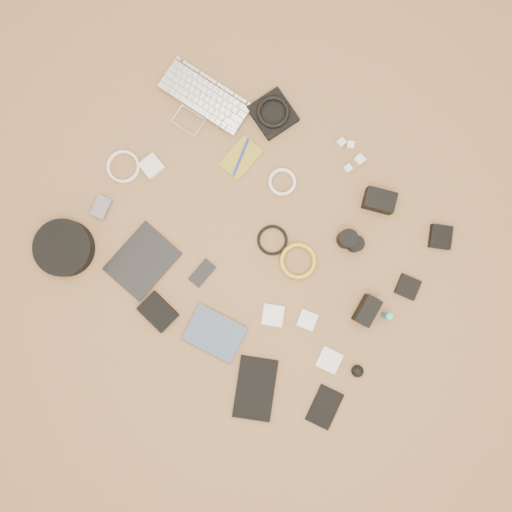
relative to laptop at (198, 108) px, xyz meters
The scene contains 34 objects.
room_shell 1.36m from the laptop, 35.58° to the right, with size 4.04×4.04×2.58m.
laptop is the anchor object (origin of this frame).
headphone_pouch 0.30m from the laptop, 28.32° to the left, with size 0.16×0.15×0.03m, color black.
headphones 0.30m from the laptop, 28.32° to the left, with size 0.13×0.13×0.02m, color black.
charger_a 0.58m from the laptop, 19.18° to the left, with size 0.03×0.03×0.03m, color silver.
charger_b 0.62m from the laptop, 19.10° to the left, with size 0.03×0.03×0.03m, color silver.
charger_c 0.67m from the laptop, 14.85° to the left, with size 0.03×0.03×0.03m, color silver.
charger_d 0.64m from the laptop, 10.74° to the left, with size 0.03×0.03×0.03m, color silver.
dslr_camera 0.80m from the laptop, ahead, with size 0.12×0.08×0.07m, color black.
lens_pouch 1.07m from the laptop, ahead, with size 0.08×0.09×0.03m, color black.
notebook_olive 0.26m from the laptop, 16.41° to the right, with size 0.10×0.16×0.01m, color olive.
pen_blue 0.26m from the laptop, 16.41° to the right, with size 0.01×0.01×0.16m, color #1325A1.
cable_white_a 0.44m from the laptop, ahead, with size 0.11×0.11×0.01m, color white.
lens_a 0.78m from the laptop, ahead, with size 0.07×0.07×0.08m, color black.
lens_b 0.82m from the laptop, ahead, with size 0.06×0.06×0.06m, color black.
card_reader 1.08m from the laptop, ahead, with size 0.08×0.08×0.02m, color black.
power_brick 0.29m from the laptop, 94.20° to the right, with size 0.08×0.08×0.03m, color silver.
cable_white_b 0.37m from the laptop, 108.10° to the right, with size 0.13×0.13×0.01m, color white.
cable_black 0.60m from the laptop, 27.72° to the right, with size 0.12×0.12×0.01m, color black.
cable_yellow 0.72m from the laptop, 24.04° to the right, with size 0.14×0.14×0.02m, color gold.
flash 1.03m from the laptop, 17.64° to the right, with size 0.06×0.11×0.08m, color black.
lens_cleaner 1.09m from the laptop, 15.26° to the right, with size 0.03×0.03×0.09m, color #1AAD9A.
battery_charger 0.54m from the laptop, 100.37° to the right, with size 0.06×0.09×0.02m, color slate.
tablet 0.64m from the laptop, 76.26° to the right, with size 0.19×0.25×0.01m, color black.
phone 0.65m from the laptop, 55.18° to the right, with size 0.06×0.11×0.01m, color black.
filter_case_left 0.87m from the laptop, 37.05° to the right, with size 0.08×0.08×0.01m, color silver.
filter_case_mid 0.94m from the laptop, 29.77° to the right, with size 0.07×0.07×0.01m, color silver.
filter_case_right 1.11m from the laptop, 29.55° to the right, with size 0.08×0.08×0.01m, color silver.
air_blower 1.19m from the laptop, 25.96° to the right, with size 0.05×0.05×0.05m, color black.
headphone_case 0.75m from the laptop, 99.44° to the right, with size 0.22×0.22×0.06m, color black.
drive_case 0.81m from the laptop, 67.40° to the right, with size 0.13×0.10×0.03m, color black.
paperback 0.95m from the laptop, 54.83° to the right, with size 0.16×0.21×0.02m, color #3C4D66.
notebook_black_a 1.12m from the laptop, 45.22° to the right, with size 0.15×0.23×0.02m, color black.
notebook_black_b 1.26m from the laptop, 34.04° to the right, with size 0.10×0.15×0.01m, color black.
Camera 1 is at (0.11, -0.13, 1.94)m, focal length 35.00 mm.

